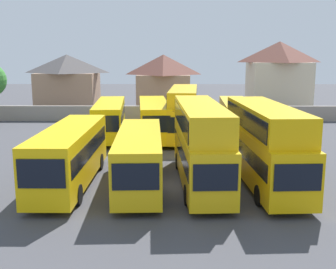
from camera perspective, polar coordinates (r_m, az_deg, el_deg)
The scene contains 13 objects.
ground at distance 43.01m, azimuth 0.16°, elevation 0.44°, with size 140.00×140.00×0.00m, color #424247.
depot_boundary_wall at distance 49.72m, azimuth 0.21°, elevation 2.92°, with size 56.00×0.50×1.80m, color gray.
bus_1 at distance 25.73m, azimuth -13.32°, elevation -2.45°, with size 2.69×11.17×3.52m.
bus_2 at distance 24.93m, azimuth -3.96°, elevation -2.92°, with size 3.02×10.81×3.27m.
bus_3 at distance 25.17m, azimuth 4.48°, elevation -0.71°, with size 3.04×11.64×4.91m.
bus_4 at distance 25.61m, azimuth 13.16°, elevation -0.84°, with size 3.20×11.41×4.85m.
bus_5 at distance 40.06m, azimuth -8.00°, elevation 2.37°, with size 3.46×11.54×3.39m.
bus_6 at distance 39.59m, azimuth -1.97°, elevation 2.40°, with size 3.53×11.86×3.43m.
bus_7 at distance 39.32m, azimuth 2.15°, elevation 3.38°, with size 3.18×11.31×4.72m.
bus_8 at distance 40.42m, azimuth 9.36°, elevation 2.39°, with size 3.13×12.14×3.36m.
house_terrace_left at distance 61.42m, azimuth -13.62°, elevation 7.06°, with size 8.62×6.89×7.84m.
house_terrace_centre at distance 57.97m, azimuth -0.64°, elevation 7.15°, with size 7.48×6.98×7.84m.
house_terrace_right at distance 60.03m, azimuth 14.92°, elevation 7.77°, with size 8.25×7.41×9.61m.
Camera 1 is at (0.22, -24.29, 7.83)m, focal length 44.36 mm.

